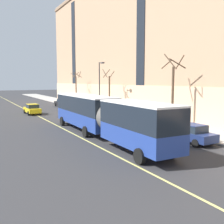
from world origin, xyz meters
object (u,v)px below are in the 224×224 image
at_px(parked_car_white_2, 90,109).
at_px(parked_car_darkgray_4, 75,106).
at_px(taxi_cab, 32,109).
at_px(street_tree_far_uptown, 109,91).
at_px(parked_car_black_0, 62,103).
at_px(parked_car_navy_5, 191,133).
at_px(street_lamp, 100,82).
at_px(street_tree_far_downtown, 76,87).
at_px(city_bus, 102,114).
at_px(street_tree_mid_block, 173,90).

distance_m(parked_car_white_2, parked_car_darkgray_4, 6.07).
relative_size(taxi_cab, street_tree_far_uptown, 0.69).
xyz_separation_m(parked_car_black_0, parked_car_navy_5, (-0.21, -34.59, -0.00)).
distance_m(parked_car_darkgray_4, parked_car_navy_5, 27.29).
relative_size(parked_car_darkgray_4, street_lamp, 0.59).
xyz_separation_m(taxi_cab, street_tree_far_uptown, (11.08, -4.13, 2.69)).
height_order(parked_car_navy_5, street_lamp, street_lamp).
distance_m(taxi_cab, street_lamp, 11.11).
relative_size(parked_car_white_2, street_tree_far_uptown, 0.69).
bearing_deg(parked_car_white_2, taxi_cab, 152.56).
relative_size(parked_car_navy_5, street_tree_far_downtown, 0.63).
bearing_deg(street_lamp, parked_car_white_2, 172.59).
bearing_deg(street_tree_far_downtown, parked_car_black_0, -161.37).
height_order(parked_car_white_2, taxi_cab, same).
height_order(taxi_cab, street_tree_far_uptown, street_tree_far_uptown).
distance_m(parked_car_white_2, parked_car_navy_5, 21.22).
bearing_deg(street_lamp, taxi_cab, 155.72).
bearing_deg(parked_car_black_0, taxi_cab, -129.58).
bearing_deg(taxi_cab, parked_car_black_0, 50.42).
distance_m(city_bus, parked_car_black_0, 29.85).
distance_m(city_bus, street_tree_far_uptown, 18.30).
distance_m(street_tree_mid_block, street_lamp, 14.72).
bearing_deg(parked_car_darkgray_4, city_bus, -104.62).
bearing_deg(street_tree_far_downtown, street_tree_mid_block, -90.08).
bearing_deg(parked_car_white_2, city_bus, -110.09).
distance_m(parked_car_white_2, street_lamp, 4.36).
xyz_separation_m(street_tree_far_uptown, street_lamp, (-1.64, -0.13, 1.34)).
height_order(street_tree_mid_block, street_tree_far_downtown, street_tree_mid_block).
bearing_deg(street_tree_mid_block, parked_car_darkgray_4, 99.22).
bearing_deg(street_tree_far_downtown, parked_car_navy_5, -95.80).
bearing_deg(street_tree_far_uptown, street_tree_mid_block, -89.95).
xyz_separation_m(parked_car_darkgray_4, parked_car_navy_5, (-0.20, -27.29, -0.00)).
relative_size(parked_car_white_2, street_tree_mid_block, 0.59).
bearing_deg(taxi_cab, street_tree_far_uptown, -20.43).
height_order(parked_car_black_0, street_tree_far_uptown, street_tree_far_uptown).
bearing_deg(parked_car_black_0, street_tree_far_downtown, 18.63).
distance_m(parked_car_navy_5, taxi_cab, 26.36).
distance_m(parked_car_white_2, taxi_cab, 8.77).
bearing_deg(street_tree_far_uptown, city_bus, -119.95).
xyz_separation_m(parked_car_darkgray_4, street_tree_far_downtown, (3.43, 8.46, 2.94)).
bearing_deg(taxi_cab, city_bus, -84.35).
distance_m(parked_car_black_0, parked_car_navy_5, 34.59).
height_order(parked_car_white_2, street_tree_far_downtown, street_tree_far_downtown).
distance_m(city_bus, street_tree_far_downtown, 31.81).
xyz_separation_m(parked_car_white_2, street_tree_far_uptown, (3.30, -0.08, 2.69)).
distance_m(parked_car_black_0, street_tree_mid_block, 28.59).
bearing_deg(city_bus, parked_car_white_2, 69.91).
height_order(parked_car_navy_5, street_tree_far_uptown, street_tree_far_uptown).
height_order(parked_car_white_2, street_lamp, street_lamp).
distance_m(street_tree_far_downtown, street_lamp, 14.88).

